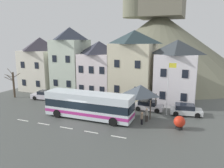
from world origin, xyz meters
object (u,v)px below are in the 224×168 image
(bus_shelter, at_px, (141,90))
(flagpole, at_px, (168,85))
(public_bench, at_px, (128,104))
(townhouse_04, at_px, (176,73))
(pedestrian_02, at_px, (123,109))
(townhouse_02, at_px, (99,69))
(pedestrian_01, at_px, (132,111))
(pedestrian_03, at_px, (147,114))
(hilltop_castle, at_px, (159,44))
(townhouse_03, at_px, (134,65))
(bare_tree_00, at_px, (13,84))
(harbour_buoy, at_px, (179,122))
(townhouse_01, at_px, (71,61))
(parked_car_01, at_px, (148,106))
(townhouse_00, at_px, (41,64))
(transit_bus, at_px, (89,106))
(parked_car_00, at_px, (46,95))
(pedestrian_00, at_px, (142,117))
(parked_car_02, at_px, (186,110))

(bus_shelter, height_order, flagpole, flagpole)
(public_bench, bearing_deg, bus_shelter, -42.63)
(townhouse_04, bearing_deg, pedestrian_02, -123.11)
(townhouse_02, xyz_separation_m, pedestrian_01, (8.42, -8.57, -3.68))
(bus_shelter, height_order, pedestrian_03, bus_shelter)
(public_bench, bearing_deg, pedestrian_02, -82.20)
(townhouse_04, height_order, hilltop_castle, hilltop_castle)
(townhouse_03, xyz_separation_m, pedestrian_03, (4.48, -9.69, -4.47))
(bare_tree_00, bearing_deg, harbour_buoy, -7.63)
(townhouse_01, height_order, flagpole, townhouse_01)
(public_bench, relative_size, flagpole, 0.26)
(townhouse_02, bearing_deg, parked_car_01, -27.02)
(townhouse_00, distance_m, bus_shelter, 22.01)
(townhouse_02, height_order, hilltop_castle, hilltop_castle)
(hilltop_castle, bearing_deg, transit_bus, -93.48)
(bus_shelter, bearing_deg, flagpole, 11.69)
(parked_car_00, xyz_separation_m, pedestrian_03, (16.96, -3.59, 0.24))
(townhouse_02, distance_m, pedestrian_03, 14.19)
(townhouse_00, height_order, pedestrian_00, townhouse_00)
(flagpole, bearing_deg, townhouse_03, 134.21)
(townhouse_02, bearing_deg, public_bench, -34.51)
(hilltop_castle, distance_m, parked_car_01, 28.83)
(townhouse_01, height_order, hilltop_castle, hilltop_castle)
(flagpole, bearing_deg, pedestrian_00, -116.85)
(bus_shelter, height_order, pedestrian_02, bus_shelter)
(hilltop_castle, distance_m, transit_bus, 33.97)
(townhouse_04, height_order, bare_tree_00, townhouse_04)
(pedestrian_00, xyz_separation_m, flagpole, (2.15, 4.24, 3.01))
(townhouse_00, distance_m, parked_car_01, 22.48)
(public_bench, bearing_deg, pedestrian_00, -59.10)
(flagpole, bearing_deg, parked_car_00, 178.71)
(townhouse_04, distance_m, pedestrian_01, 9.86)
(townhouse_03, height_order, transit_bus, townhouse_03)
(townhouse_02, distance_m, hilltop_castle, 23.67)
(parked_car_00, distance_m, pedestrian_02, 14.15)
(townhouse_03, relative_size, pedestrian_02, 6.39)
(townhouse_04, xyz_separation_m, public_bench, (-5.78, -4.16, -4.18))
(townhouse_02, height_order, townhouse_04, townhouse_04)
(parked_car_01, distance_m, pedestrian_03, 4.33)
(transit_bus, distance_m, flagpole, 10.01)
(parked_car_01, distance_m, flagpole, 4.30)
(transit_bus, relative_size, parked_car_02, 2.67)
(pedestrian_01, xyz_separation_m, flagpole, (3.71, 2.64, 3.02))
(townhouse_01, xyz_separation_m, public_bench, (12.07, -4.49, -5.22))
(bus_shelter, bearing_deg, townhouse_04, 60.28)
(pedestrian_02, bearing_deg, harbour_buoy, -12.42)
(townhouse_04, distance_m, flagpole, 5.60)
(pedestrian_03, xyz_separation_m, public_bench, (-3.65, 4.54, -0.43))
(townhouse_03, height_order, harbour_buoy, townhouse_03)
(townhouse_00, distance_m, pedestrian_00, 24.63)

